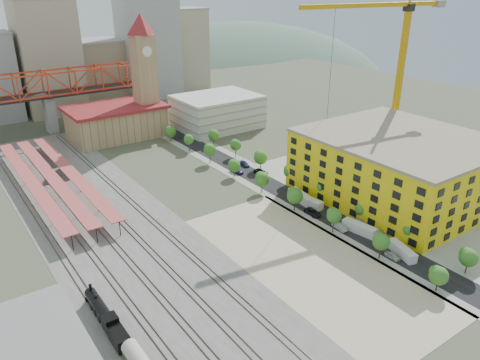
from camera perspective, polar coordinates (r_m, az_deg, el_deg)
ground at (r=134.31m, az=0.43°, el=-3.33°), size 400.00×400.00×0.00m
ballast_strip at (r=134.23m, az=-16.72°, el=-4.42°), size 36.00×165.00×0.06m
dirt_lot at (r=111.14m, az=8.34°, el=-9.84°), size 28.00×67.00×0.06m
street_asphalt at (r=153.85m, az=2.03°, el=0.30°), size 12.00×170.00×0.06m
sidewalk_west at (r=150.86m, az=0.36°, el=-0.18°), size 3.00×170.00×0.04m
sidewalk_east at (r=156.99m, az=3.63°, el=0.75°), size 3.00×170.00×0.04m
construction_pad at (r=151.16m, az=19.04°, el=-1.50°), size 50.00×90.00×0.06m
rail_tracks at (r=133.73m, az=-17.45°, el=-4.57°), size 26.56×160.00×0.18m
platform_canopies at (r=155.92m, az=-22.01°, el=0.41°), size 16.00×80.00×4.12m
station_hall at (r=198.21m, az=-14.82°, el=6.94°), size 38.00×24.00×13.10m
clock_tower at (r=196.28m, az=-11.66°, el=13.70°), size 12.00×12.00×52.00m
parking_garage at (r=205.15m, az=-2.79°, el=8.34°), size 34.00×26.00×14.00m
truss_bridge at (r=211.43m, az=-22.60°, el=10.36°), size 94.00×9.60×25.60m
construction_building at (r=145.33m, az=18.82°, el=1.56°), size 44.60×50.60×18.80m
street_trees at (r=146.72m, az=4.38°, el=-0.97°), size 15.40×124.40×8.00m
skyline at (r=254.64m, az=-17.63°, el=13.93°), size 133.00×46.00×60.00m
distant_hills at (r=400.77m, az=-16.20°, el=2.10°), size 647.00×264.00×227.00m
locomotive at (r=95.43m, az=-16.12°, el=-15.67°), size 2.56×19.72×4.93m
tower_crane at (r=170.63m, az=18.32°, el=14.74°), size 57.22×10.78×61.48m
site_trailer_a at (r=118.17m, az=19.13°, el=-8.18°), size 4.55×8.89×2.35m
site_trailer_b at (r=124.76m, az=14.37°, el=-5.72°), size 3.95×9.59×2.55m
site_trailer_c at (r=136.07m, az=8.42°, el=-2.66°), size 3.26×9.10×2.44m
site_trailer_d at (r=138.30m, az=7.43°, el=-2.10°), size 3.61×9.96×2.66m
car_0 at (r=116.39m, az=18.10°, el=-8.82°), size 1.82×4.14×1.39m
car_1 at (r=125.28m, az=12.04°, el=-5.62°), size 2.03×4.78×1.53m
car_2 at (r=131.37m, az=8.86°, el=-3.92°), size 2.77×5.57×1.52m
car_3 at (r=157.32m, az=-0.43°, el=1.16°), size 2.97×5.70×1.58m
car_4 at (r=125.00m, az=16.62°, el=-6.19°), size 2.19×4.77×1.58m
car_5 at (r=128.50m, az=14.37°, el=-5.07°), size 2.11×4.88×1.56m
car_6 at (r=156.33m, az=2.58°, el=0.97°), size 3.03×5.66×1.51m
car_7 at (r=163.23m, az=0.60°, el=1.97°), size 2.63×4.97×1.37m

